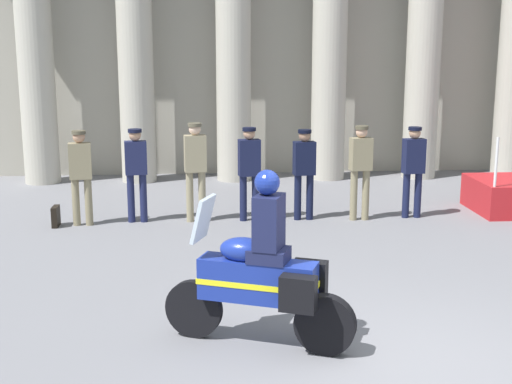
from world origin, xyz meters
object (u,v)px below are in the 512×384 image
Objects in this scene: officer_in_row_3 at (249,166)px; officer_in_row_5 at (361,165)px; officer_in_row_0 at (81,170)px; officer_in_row_1 at (136,168)px; officer_in_row_4 at (304,167)px; officer_in_row_6 at (413,165)px; briefcase_on_ground at (56,216)px; motorcycle_with_rider at (264,274)px; officer_in_row_2 at (195,164)px.

officer_in_row_3 is 2.00m from officer_in_row_5.
officer_in_row_1 is at bearing -177.77° from officer_in_row_0.
officer_in_row_4 is 0.98× the size of officer_in_row_6.
officer_in_row_1 reaches higher than briefcase_on_ground.
officer_in_row_6 is at bearing -99.12° from motorcycle_with_rider.
motorcycle_with_rider reaches higher than officer_in_row_5.
officer_in_row_1 is 5.71m from motorcycle_with_rider.
officer_in_row_1 is 4.66× the size of briefcase_on_ground.
motorcycle_with_rider is at bearing 100.69° from officer_in_row_1.
officer_in_row_3 is 0.99m from officer_in_row_4.
motorcycle_with_rider reaches higher than officer_in_row_4.
officer_in_row_4 is (3.94, 0.11, -0.02)m from officer_in_row_0.
briefcase_on_ground is (-0.46, -0.05, -0.81)m from officer_in_row_0.
officer_in_row_2 is 1.04× the size of officer_in_row_5.
officer_in_row_3 is 0.85× the size of motorcycle_with_rider.
officer_in_row_5 is 1.00m from officer_in_row_6.
officer_in_row_1 is 4.01m from officer_in_row_5.
officer_in_row_1 is at bearing -9.30° from officer_in_row_3.
officer_in_row_5 is at bearing -91.01° from motorcycle_with_rider.
officer_in_row_4 is 1.01m from officer_in_row_5.
officer_in_row_3 is at bearing -10.65° from officer_in_row_5.
officer_in_row_0 reaches higher than officer_in_row_6.
officer_in_row_5 is 4.77× the size of briefcase_on_ground.
officer_in_row_0 is at bearing -4.47° from officer_in_row_2.
officer_in_row_1 is 1.05m from officer_in_row_2.
officer_in_row_1 is 3.00m from officer_in_row_4.
officer_in_row_3 is 5.37m from motorcycle_with_rider.
officer_in_row_4 is at bearing 2.10° from briefcase_on_ground.
motorcycle_with_rider is (-1.19, -5.36, -0.18)m from officer_in_row_4.
officer_in_row_3 is (0.96, -0.00, -0.06)m from officer_in_row_2.
officer_in_row_5 is 5.47m from briefcase_on_ground.
officer_in_row_0 reaches higher than briefcase_on_ground.
officer_in_row_2 reaches higher than officer_in_row_1.
officer_in_row_0 is 3.94m from officer_in_row_4.
officer_in_row_0 is at bearing -40.71° from motorcycle_with_rider.
officer_in_row_0 is at bearing 6.22° from briefcase_on_ground.
officer_in_row_2 reaches higher than briefcase_on_ground.
officer_in_row_2 reaches higher than officer_in_row_4.
officer_in_row_1 reaches higher than officer_in_row_4.
officer_in_row_1 is 5.00m from officer_in_row_6.
officer_in_row_3 is 1.03× the size of officer_in_row_4.
briefcase_on_ground is (-4.40, -0.16, -0.79)m from officer_in_row_4.
officer_in_row_5 is (4.00, -0.15, 0.03)m from officer_in_row_1.
officer_in_row_3 reaches higher than briefcase_on_ground.
officer_in_row_5 is at bearing 169.35° from officer_in_row_3.
officer_in_row_6 is at bearing 172.33° from officer_in_row_3.
officer_in_row_4 is 0.96× the size of officer_in_row_5.
officer_in_row_1 is at bearing -8.32° from officer_in_row_6.
officer_in_row_4 is at bearing -13.37° from officer_in_row_5.
officer_in_row_2 is at bearing -60.31° from motorcycle_with_rider.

